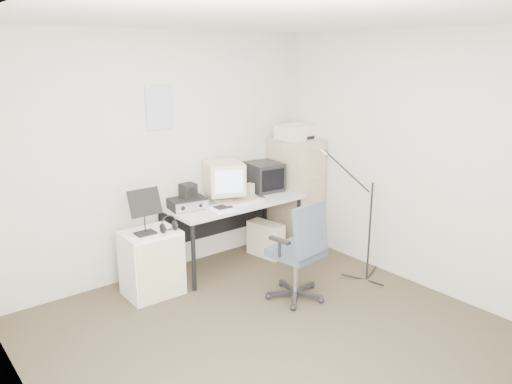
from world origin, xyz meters
TOP-DOWN VIEW (x-y plane):
  - floor at (0.00, 0.00)m, footprint 3.60×3.60m
  - ceiling at (0.00, 0.00)m, footprint 3.60×3.60m
  - wall_back at (0.00, 1.80)m, footprint 3.60×0.02m
  - wall_left at (-1.80, 0.00)m, footprint 0.02×3.60m
  - wall_right at (1.80, 0.00)m, footprint 0.02×3.60m
  - wall_calendar at (-0.02, 1.79)m, footprint 0.30×0.02m
  - filing_cabinet at (1.58, 1.48)m, footprint 0.40×0.60m
  - printer at (1.58, 1.49)m, footprint 0.45×0.33m
  - desk at (0.63, 1.45)m, footprint 1.50×0.70m
  - crt_monitor at (0.57, 1.53)m, footprint 0.49×0.51m
  - crt_tv at (1.16, 1.57)m, footprint 0.40×0.42m
  - desk_speaker at (0.90, 1.50)m, footprint 0.09×0.09m
  - keyboard at (0.64, 1.31)m, footprint 0.50×0.18m
  - mouse at (0.90, 1.32)m, footprint 0.06×0.10m
  - radio_receiver at (0.10, 1.52)m, footprint 0.41×0.32m
  - radio_speaker at (0.12, 1.54)m, footprint 0.15×0.14m
  - papers at (0.33, 1.27)m, footprint 0.22×0.29m
  - pc_tower at (1.05, 1.39)m, footprint 0.26×0.45m
  - office_chair at (0.61, 0.42)m, footprint 0.63×0.63m
  - side_cart at (-0.42, 1.35)m, footprint 0.52×0.42m
  - music_stand at (-0.48, 1.32)m, footprint 0.33×0.23m
  - headphones at (-0.27, 1.24)m, footprint 0.22×0.22m
  - mic_stand at (1.47, 0.25)m, footprint 0.02×0.02m

SIDE VIEW (x-z plane):
  - floor at x=0.00m, z-range -0.01..0.00m
  - pc_tower at x=1.05m, z-range 0.00..0.40m
  - side_cart at x=-0.42m, z-range 0.00..0.64m
  - desk at x=0.63m, z-range 0.00..0.73m
  - office_chair at x=0.61m, z-range 0.00..0.98m
  - filing_cabinet at x=1.58m, z-range 0.00..1.30m
  - mic_stand at x=1.47m, z-range 0.00..1.36m
  - headphones at x=-0.27m, z-range 0.68..0.71m
  - papers at x=0.33m, z-range 0.73..0.75m
  - keyboard at x=0.64m, z-range 0.73..0.76m
  - mouse at x=0.90m, z-range 0.73..0.76m
  - radio_receiver at x=0.10m, z-range 0.73..0.84m
  - desk_speaker at x=0.90m, z-range 0.73..0.87m
  - music_stand at x=-0.48m, z-range 0.64..1.09m
  - crt_tv at x=1.16m, z-range 0.73..1.06m
  - radio_speaker at x=0.12m, z-range 0.84..0.98m
  - crt_monitor at x=0.57m, z-range 0.73..1.15m
  - wall_back at x=0.00m, z-range 0.00..2.50m
  - wall_left at x=-1.80m, z-range 0.00..2.50m
  - wall_right at x=1.80m, z-range 0.00..2.50m
  - printer at x=1.58m, z-range 1.30..1.47m
  - wall_calendar at x=-0.02m, z-range 1.53..1.97m
  - ceiling at x=0.00m, z-range 2.50..2.50m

